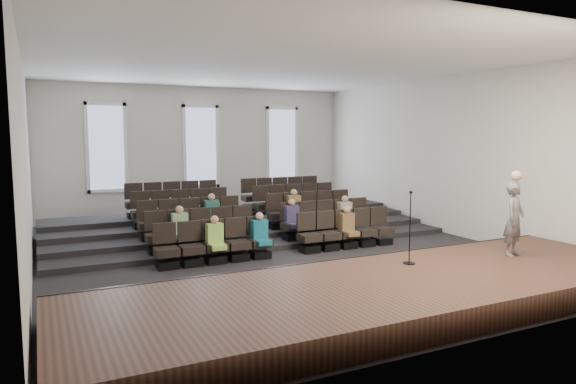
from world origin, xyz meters
name	(u,v)px	position (x,y,z in m)	size (l,w,h in m)	color
ground	(276,251)	(0.00, 0.00, 0.00)	(14.00, 14.00, 0.00)	black
ceiling	(275,64)	(0.00, 0.00, 5.01)	(12.00, 14.00, 0.02)	white
wall_back	(201,152)	(0.00, 7.02, 2.50)	(12.00, 0.04, 5.00)	silver
wall_front	(476,180)	(0.00, -7.02, 2.50)	(12.00, 0.04, 5.00)	silver
wall_left	(25,165)	(-6.02, 0.00, 2.50)	(0.04, 14.00, 5.00)	silver
wall_right	(446,155)	(6.02, 0.00, 2.50)	(0.04, 14.00, 5.00)	silver
stage	(391,293)	(0.00, -5.10, 0.25)	(11.80, 3.60, 0.50)	#482C1F
stage_lip	(340,270)	(0.00, -3.33, 0.25)	(11.80, 0.06, 0.52)	black
risers	(236,225)	(0.00, 3.17, 0.20)	(11.80, 4.80, 0.60)	black
seating_rows	(254,218)	(0.00, 1.54, 0.68)	(6.80, 4.70, 1.67)	black
windows	(201,147)	(0.00, 6.95, 2.70)	(8.44, 0.10, 3.24)	white
audience	(271,220)	(0.00, 0.32, 0.81)	(5.45, 2.64, 1.10)	#96CB51
speaker	(514,219)	(3.59, -4.74, 1.32)	(0.60, 0.39, 1.63)	#5B5856
mic_stand	(410,242)	(1.07, -4.29, 0.96)	(0.26, 0.26, 1.53)	black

